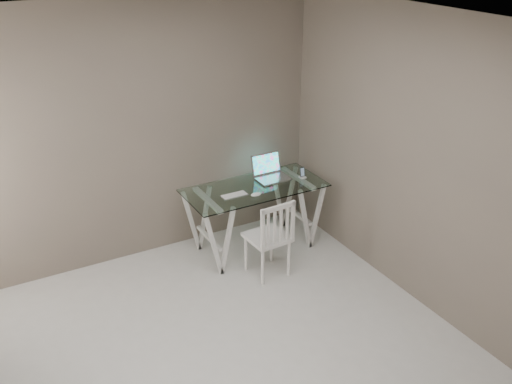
# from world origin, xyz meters

# --- Properties ---
(room) EXTENTS (4.50, 4.52, 2.71)m
(room) POSITION_xyz_m (-0.06, 0.02, 1.72)
(room) COLOR beige
(room) RESTS_ON ground
(desk) EXTENTS (1.50, 0.70, 0.75)m
(desk) POSITION_xyz_m (1.10, 1.72, 0.38)
(desk) COLOR silver
(desk) RESTS_ON ground
(chair) EXTENTS (0.41, 0.41, 0.86)m
(chair) POSITION_xyz_m (0.98, 1.16, 0.47)
(chair) COLOR white
(chair) RESTS_ON ground
(laptop) EXTENTS (0.36, 0.31, 0.25)m
(laptop) POSITION_xyz_m (1.37, 1.87, 0.81)
(laptop) COLOR #B3B4B8
(laptop) RESTS_ON desk
(keyboard) EXTENTS (0.28, 0.12, 0.01)m
(keyboard) POSITION_xyz_m (0.82, 1.64, 0.75)
(keyboard) COLOR silver
(keyboard) RESTS_ON desk
(mouse) EXTENTS (0.11, 0.07, 0.04)m
(mouse) POSITION_xyz_m (1.01, 1.53, 0.76)
(mouse) COLOR silver
(mouse) RESTS_ON desk
(phone_dock) EXTENTS (0.06, 0.06, 0.12)m
(phone_dock) POSITION_xyz_m (1.68, 1.68, 0.78)
(phone_dock) COLOR white
(phone_dock) RESTS_ON desk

